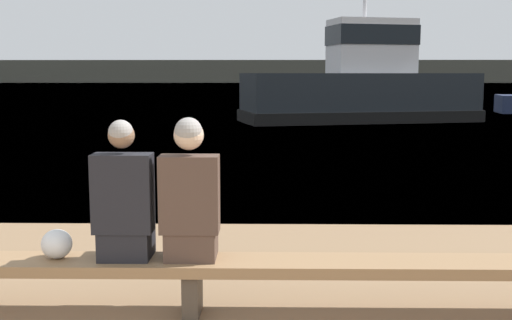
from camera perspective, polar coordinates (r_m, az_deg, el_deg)
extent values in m
plane|color=#5684A3|center=(127.60, 0.67, 6.85)|extent=(240.00, 240.00, 0.00)
cube|color=#4C4C42|center=(139.00, 0.69, 7.88)|extent=(600.00, 12.00, 4.67)
cube|color=#8E6B47|center=(4.89, -5.70, -9.28)|extent=(8.06, 0.43, 0.08)
cube|color=#42382D|center=(4.95, -5.67, -11.63)|extent=(0.12, 0.37, 0.34)
cube|color=black|center=(4.99, -11.42, -7.25)|extent=(0.38, 0.36, 0.22)
cube|color=black|center=(4.82, -11.75, -2.90)|extent=(0.43, 0.22, 0.58)
sphere|color=#846047|center=(4.76, -11.89, 2.18)|extent=(0.19, 0.19, 0.19)
sphere|color=gray|center=(4.75, -11.94, 2.45)|extent=(0.18, 0.18, 0.18)
cube|color=#4C382D|center=(4.91, -5.75, -7.38)|extent=(0.38, 0.36, 0.22)
cube|color=#4C382D|center=(4.74, -5.93, -3.03)|extent=(0.43, 0.22, 0.57)
sphere|color=beige|center=(4.68, -6.00, 2.23)|extent=(0.22, 0.22, 0.22)
sphere|color=gray|center=(4.66, -6.03, 2.55)|extent=(0.20, 0.20, 0.20)
ellipsoid|color=white|center=(5.08, -17.29, -7.13)|extent=(0.23, 0.23, 0.22)
cube|color=black|center=(24.86, 9.19, 5.51)|extent=(9.19, 4.89, 1.83)
cube|color=black|center=(24.90, 9.16, 3.91)|extent=(9.39, 5.05, 0.44)
cube|color=silver|center=(25.04, 10.23, 9.91)|extent=(3.39, 2.40, 2.02)
cube|color=black|center=(25.06, 10.25, 10.83)|extent=(3.46, 2.47, 0.73)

